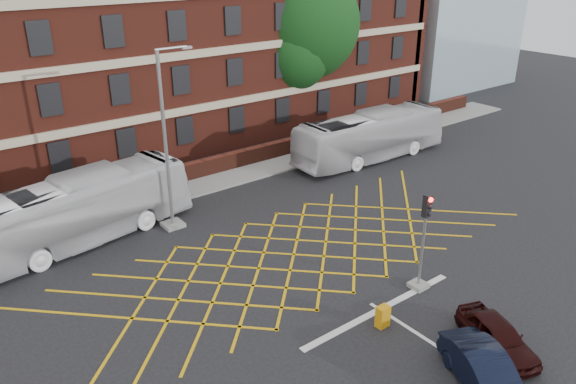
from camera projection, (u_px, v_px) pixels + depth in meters
ground at (322, 273)px, 24.76m from camera, size 120.00×120.00×0.00m
victorian_building at (112, 33)px, 37.63m from camera, size 51.00×12.17×20.40m
boundary_wall at (181, 174)px, 33.93m from camera, size 56.00×0.50×1.10m
far_pavement at (190, 187)px, 33.41m from camera, size 60.00×3.00×0.12m
glass_block at (440, 34)px, 57.02m from camera, size 14.00×10.00×10.00m
box_junction_hatching at (294, 254)px, 26.20m from camera, size 8.22×8.22×0.02m
stop_line at (380, 310)px, 22.23m from camera, size 8.00×0.30×0.02m
bus_left at (72, 212)px, 26.55m from camera, size 12.19×4.52×3.32m
bus_right at (370, 136)px, 37.35m from camera, size 11.52×3.12×3.18m
car_navy at (486, 373)px, 17.98m from camera, size 2.98×4.26×1.33m
car_maroon at (497, 336)px, 19.79m from camera, size 2.57×3.83×1.21m
deciduous_tree at (302, 31)px, 42.45m from camera, size 8.69×8.69×12.22m
traffic_light_near at (422, 251)px, 22.99m from camera, size 0.70×0.70×4.27m
street_lamp at (169, 170)px, 27.63m from camera, size 2.25×1.00×8.99m
utility_cabinet at (383, 316)px, 21.12m from camera, size 0.49×0.36×0.86m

